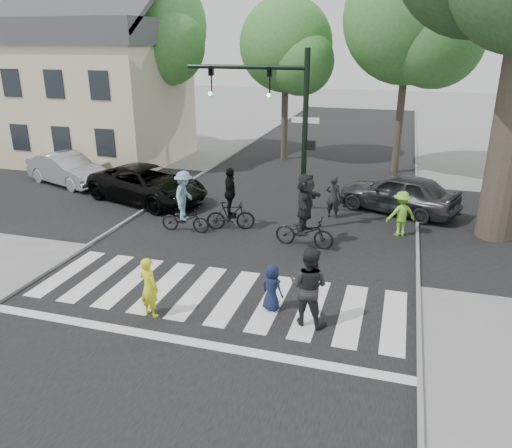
{
  "coord_description": "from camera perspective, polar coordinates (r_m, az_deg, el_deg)",
  "views": [
    {
      "loc": [
        4.3,
        -9.74,
        6.21
      ],
      "look_at": [
        0.5,
        3.0,
        1.3
      ],
      "focal_mm": 35.0,
      "sensor_mm": 36.0,
      "label": 1
    }
  ],
  "objects": [
    {
      "name": "car_silver",
      "position": [
        24.34,
        -20.79,
        5.88
      ],
      "size": [
        4.55,
        2.85,
        1.41
      ],
      "primitive_type": "imported",
      "rotation": [
        0.0,
        0.0,
        1.23
      ],
      "color": "#BAB9BF",
      "rests_on": "ground"
    },
    {
      "name": "ground",
      "position": [
        12.33,
        -6.32,
        -10.12
      ],
      "size": [
        120.0,
        120.0,
        0.0
      ],
      "primitive_type": "plane",
      "color": "gray",
      "rests_on": "ground"
    },
    {
      "name": "pedestrian_woman",
      "position": [
        12.09,
        -12.13,
        -7.07
      ],
      "size": [
        0.64,
        0.53,
        1.5
      ],
      "primitive_type": "imported",
      "rotation": [
        0.0,
        0.0,
        2.79
      ],
      "color": "yellow",
      "rests_on": "ground"
    },
    {
      "name": "cyclist_mid",
      "position": [
        17.15,
        -2.94,
        2.21
      ],
      "size": [
        1.74,
        1.1,
        2.19
      ],
      "color": "black",
      "rests_on": "ground"
    },
    {
      "name": "bg_tree_0",
      "position": [
        31.43,
        -19.53,
        19.07
      ],
      "size": [
        5.46,
        5.2,
        8.97
      ],
      "color": "brown",
      "rests_on": "ground"
    },
    {
      "name": "cyclist_right",
      "position": [
        15.69,
        5.63,
        1.07
      ],
      "size": [
        1.94,
        1.81,
        2.41
      ],
      "color": "black",
      "rests_on": "ground"
    },
    {
      "name": "pedestrian_adult",
      "position": [
        11.48,
        6.05,
        -7.13
      ],
      "size": [
        1.04,
        0.87,
        1.9
      ],
      "primitive_type": "imported",
      "rotation": [
        0.0,
        0.0,
        2.96
      ],
      "color": "black",
      "rests_on": "ground"
    },
    {
      "name": "bystander_hivis",
      "position": [
        17.32,
        16.25,
        1.14
      ],
      "size": [
        1.15,
        0.96,
        1.54
      ],
      "primitive_type": "imported",
      "rotation": [
        0.0,
        0.0,
        3.61
      ],
      "color": "#7CD433",
      "rests_on": "ground"
    },
    {
      "name": "car_suv",
      "position": [
        20.74,
        -12.28,
        4.47
      ],
      "size": [
        5.73,
        3.94,
        1.46
      ],
      "primitive_type": "imported",
      "rotation": [
        0.0,
        0.0,
        1.25
      ],
      "color": "black",
      "rests_on": "ground"
    },
    {
      "name": "traffic_signal",
      "position": [
        16.58,
        2.73,
        12.24
      ],
      "size": [
        4.45,
        0.29,
        6.0
      ],
      "color": "black",
      "rests_on": "ground"
    },
    {
      "name": "bg_tree_1",
      "position": [
        28.38,
        -11.44,
        20.8
      ],
      "size": [
        6.09,
        5.8,
        9.8
      ],
      "color": "brown",
      "rests_on": "ground"
    },
    {
      "name": "pedestrian_child",
      "position": [
        12.15,
        1.83,
        -7.27
      ],
      "size": [
        0.68,
        0.57,
        1.19
      ],
      "primitive_type": "imported",
      "rotation": [
        0.0,
        0.0,
        2.74
      ],
      "color": "#141D3B",
      "rests_on": "ground"
    },
    {
      "name": "curb_left",
      "position": [
        18.51,
        -14.86,
        0.13
      ],
      "size": [
        0.1,
        70.0,
        0.1
      ],
      "primitive_type": "cube",
      "color": "gray",
      "rests_on": "ground"
    },
    {
      "name": "bg_tree_2",
      "position": [
        27.05,
        3.87,
        19.32
      ],
      "size": [
        5.04,
        4.8,
        8.4
      ],
      "color": "brown",
      "rests_on": "ground"
    },
    {
      "name": "cyclist_left",
      "position": [
        17.1,
        -8.17,
        2.06
      ],
      "size": [
        1.72,
        1.13,
        2.14
      ],
      "color": "black",
      "rests_on": "ground"
    },
    {
      "name": "bg_tree_3",
      "position": [
        25.02,
        17.83,
        21.06
      ],
      "size": [
        6.3,
        6.0,
        10.2
      ],
      "color": "brown",
      "rests_on": "ground"
    },
    {
      "name": "road_stem",
      "position": [
        16.56,
        0.32,
        -1.73
      ],
      "size": [
        10.0,
        70.0,
        0.01
      ],
      "primitive_type": "cube",
      "color": "black",
      "rests_on": "ground"
    },
    {
      "name": "bystander_dark",
      "position": [
        18.56,
        8.82,
        3.08
      ],
      "size": [
        0.64,
        0.47,
        1.6
      ],
      "primitive_type": "imported",
      "rotation": [
        0.0,
        0.0,
        2.97
      ],
      "color": "black",
      "rests_on": "ground"
    },
    {
      "name": "crosswalk",
      "position": [
        12.85,
        -5.18,
        -8.68
      ],
      "size": [
        10.0,
        3.85,
        0.01
      ],
      "color": "silver",
      "rests_on": "ground"
    },
    {
      "name": "road_cross",
      "position": [
        19.28,
        2.82,
        1.48
      ],
      "size": [
        70.0,
        10.0,
        0.01
      ],
      "primitive_type": "cube",
      "color": "black",
      "rests_on": "ground"
    },
    {
      "name": "curb_right",
      "position": [
        16.0,
        17.99,
        -3.43
      ],
      "size": [
        0.1,
        70.0,
        0.1
      ],
      "primitive_type": "cube",
      "color": "gray",
      "rests_on": "ground"
    },
    {
      "name": "house",
      "position": [
        28.6,
        -17.58,
        14.54
      ],
      "size": [
        8.4,
        8.1,
        8.82
      ],
      "color": "beige",
      "rests_on": "ground"
    },
    {
      "name": "car_grey",
      "position": [
        19.71,
        15.97,
        3.44
      ],
      "size": [
        4.84,
        3.29,
        1.53
      ],
      "primitive_type": "imported",
      "rotation": [
        0.0,
        0.0,
        -1.94
      ],
      "color": "#2C2D31",
      "rests_on": "ground"
    }
  ]
}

